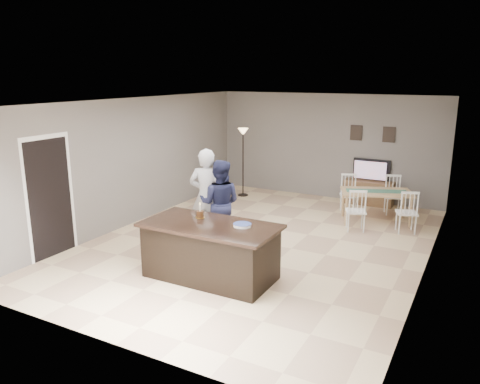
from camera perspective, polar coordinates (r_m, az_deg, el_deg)
The scene contains 14 objects.
floor at distance 9.14m, azimuth 2.39°, elevation -6.19°, with size 8.00×8.00×0.00m, color #DABB8C.
room_shell at distance 8.69m, azimuth 2.51°, elevation 4.23°, with size 8.00×8.00×8.00m.
kitchen_island at distance 7.50m, azimuth -3.61°, elevation -7.16°, with size 2.15×1.10×0.90m.
tv_console at distance 12.11m, azimuth 15.39°, elevation -0.07°, with size 1.20×0.40×0.60m, color brown.
television at distance 12.06m, azimuth 15.64°, elevation 2.59°, with size 0.91×0.12×0.53m, color black.
tv_screen_glow at distance 11.98m, azimuth 15.56°, elevation 2.56°, with size 0.78×0.78×0.00m, color #E34E19.
picture_frames at distance 12.06m, azimuth 15.84°, elevation 6.86°, with size 1.10×0.02×0.38m.
doorway at distance 8.82m, azimuth -22.25°, elevation 0.53°, with size 0.00×2.10×2.65m.
woman at distance 8.90m, azimuth -4.07°, elevation -0.55°, with size 0.67×0.44×1.84m, color #B3B3B7.
man at distance 8.78m, azimuth -2.47°, elevation -1.37°, with size 0.80×0.63×1.65m, color #1B1E3D.
birthday_cake at distance 7.67m, azimuth -4.89°, elevation -2.70°, with size 0.16×0.16×0.25m.
plate_stack at distance 7.22m, azimuth 0.28°, elevation -4.05°, with size 0.28×0.28×0.04m.
dining_table at distance 10.65m, azimuth 16.28°, elevation -0.53°, with size 1.93×2.08×0.91m.
floor_lamp at distance 12.32m, azimuth 0.37°, elevation 5.90°, with size 0.27×0.27×1.81m.
Camera 1 is at (3.70, -7.72, 3.19)m, focal length 35.00 mm.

